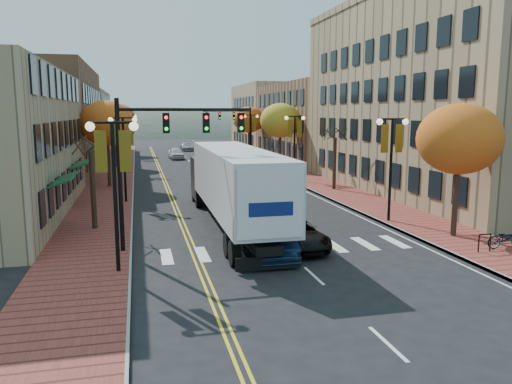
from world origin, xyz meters
TOP-DOWN VIEW (x-y plane):
  - ground at (0.00, 0.00)m, footprint 200.00×200.00m
  - sidewalk_left at (-9.00, 32.50)m, footprint 4.00×85.00m
  - sidewalk_right at (9.00, 32.50)m, footprint 4.00×85.00m
  - building_left_mid at (-17.00, 36.00)m, footprint 12.00×24.00m
  - building_left_far at (-17.00, 61.00)m, footprint 12.00×26.00m
  - building_right_near at (18.50, 16.00)m, footprint 15.00×28.00m
  - building_right_mid at (18.50, 42.00)m, footprint 15.00×24.00m
  - building_right_far at (18.50, 64.00)m, footprint 15.00×20.00m
  - tree_left_a at (-9.00, 8.00)m, footprint 0.28×0.28m
  - tree_left_b at (-9.00, 24.00)m, footprint 4.48×4.48m
  - tree_left_c at (-9.00, 40.00)m, footprint 4.16×4.16m
  - tree_left_d at (-9.00, 58.00)m, footprint 4.61×4.61m
  - tree_right_a at (9.00, 2.00)m, footprint 4.16×4.16m
  - tree_right_b at (9.00, 18.00)m, footprint 0.28×0.28m
  - tree_right_c at (9.00, 34.00)m, footprint 4.48×4.48m
  - tree_right_d at (9.00, 50.00)m, footprint 4.35×4.35m
  - lamp_left_a at (-7.50, 0.00)m, footprint 1.96×0.36m
  - lamp_left_b at (-7.50, 16.00)m, footprint 1.96×0.36m
  - lamp_left_c at (-7.50, 34.00)m, footprint 1.96×0.36m
  - lamp_left_d at (-7.50, 52.00)m, footprint 1.96×0.36m
  - lamp_right_a at (7.50, 6.00)m, footprint 1.96×0.36m
  - lamp_right_b at (7.50, 24.00)m, footprint 1.96×0.36m
  - lamp_right_c at (7.50, 42.00)m, footprint 1.96×0.36m
  - traffic_mast_near at (-5.48, 3.00)m, footprint 6.10×0.35m
  - traffic_mast_far at (5.48, 42.00)m, footprint 6.10×0.34m
  - semi_truck at (-1.57, 7.17)m, footprint 3.02×17.83m
  - navy_sedan at (-1.05, 1.18)m, footprint 1.73×4.84m
  - black_suv at (0.58, 2.06)m, footprint 2.30×4.81m
  - car_far_white at (-1.42, 49.15)m, footprint 2.09×4.66m
  - car_far_silver at (1.44, 63.69)m, footprint 2.39×4.87m
  - car_far_oncoming at (3.64, 70.50)m, footprint 1.77×4.02m
  - bicycle at (9.81, -0.77)m, footprint 1.85×0.80m

SIDE VIEW (x-z plane):
  - ground at x=0.00m, z-range 0.00..0.00m
  - sidewalk_left at x=-9.00m, z-range 0.00..0.15m
  - sidewalk_right at x=9.00m, z-range 0.00..0.15m
  - bicycle at x=9.81m, z-range 0.15..1.09m
  - car_far_oncoming at x=3.64m, z-range 0.00..1.28m
  - black_suv at x=0.58m, z-range 0.00..1.32m
  - car_far_silver at x=1.44m, z-range 0.00..1.36m
  - car_far_white at x=-1.42m, z-range 0.00..1.56m
  - navy_sedan at x=-1.05m, z-range 0.00..1.59m
  - tree_left_a at x=-9.00m, z-range 0.15..4.35m
  - tree_right_b at x=9.00m, z-range 0.15..4.35m
  - semi_truck at x=-1.57m, z-range 0.38..4.83m
  - lamp_left_a at x=-7.50m, z-range 1.27..7.32m
  - lamp_left_b at x=-7.50m, z-range 1.27..7.32m
  - lamp_left_c at x=-7.50m, z-range 1.27..7.32m
  - lamp_left_d at x=-7.50m, z-range 1.27..7.32m
  - lamp_right_a at x=7.50m, z-range 1.27..7.32m
  - lamp_right_b at x=7.50m, z-range 1.27..7.32m
  - lamp_right_c at x=7.50m, z-range 1.27..7.32m
  - building_left_far at x=-17.00m, z-range 0.00..9.50m
  - traffic_mast_near at x=-5.48m, z-range 1.42..8.42m
  - traffic_mast_far at x=5.48m, z-range 1.42..8.42m
  - building_right_mid at x=18.50m, z-range 0.00..10.00m
  - tree_left_c at x=-9.00m, z-range 1.71..8.40m
  - tree_right_a at x=9.00m, z-range 1.71..8.40m
  - tree_right_d at x=9.00m, z-range 1.79..8.79m
  - tree_left_b at x=-9.00m, z-range 1.84..9.05m
  - tree_right_c at x=9.00m, z-range 1.84..9.05m
  - building_left_mid at x=-17.00m, z-range 0.00..11.00m
  - building_right_far at x=18.50m, z-range 0.00..11.00m
  - tree_left_d at x=-9.00m, z-range 1.89..9.31m
  - building_right_near at x=18.50m, z-range 0.00..15.00m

